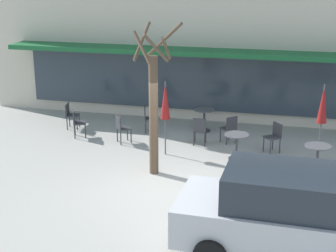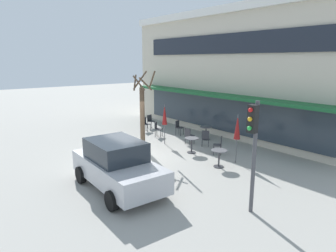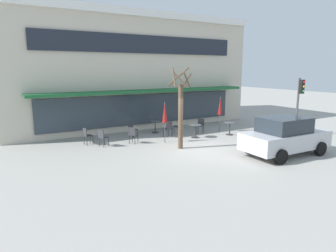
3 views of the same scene
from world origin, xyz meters
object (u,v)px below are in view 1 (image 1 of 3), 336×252
(street_tree, at_px, (154,106))
(cafe_table_by_tree, at_px, (204,116))
(cafe_chair_0, at_px, (71,114))
(cafe_chair_2, at_px, (274,135))
(cafe_table_streetside, at_px, (317,154))
(cafe_chair_6, at_px, (230,127))
(patio_umbrella_cream_folded, at_px, (165,101))
(cafe_chair_1, at_px, (148,117))
(cafe_chair_5, at_px, (122,127))
(cafe_chair_4, at_px, (200,129))
(parked_sedan, at_px, (286,214))
(patio_umbrella_green_folded, at_px, (323,105))
(cafe_table_near_wall, at_px, (236,142))
(cafe_chair_3, at_px, (77,121))

(street_tree, bearing_deg, cafe_table_by_tree, 80.21)
(cafe_chair_0, bearing_deg, cafe_table_by_tree, 10.04)
(cafe_chair_2, bearing_deg, cafe_table_by_tree, 147.81)
(cafe_table_by_tree, relative_size, cafe_chair_0, 0.85)
(cafe_table_streetside, bearing_deg, cafe_chair_6, 145.63)
(patio_umbrella_cream_folded, distance_m, cafe_chair_0, 4.24)
(cafe_chair_1, relative_size, cafe_chair_5, 1.00)
(cafe_table_streetside, distance_m, cafe_chair_6, 3.13)
(cafe_chair_5, bearing_deg, cafe_table_by_tree, 37.70)
(cafe_chair_4, bearing_deg, patio_umbrella_cream_folded, -129.10)
(patio_umbrella_cream_folded, bearing_deg, parked_sedan, -53.60)
(patio_umbrella_green_folded, height_order, cafe_chair_5, patio_umbrella_green_folded)
(cafe_chair_1, distance_m, cafe_chair_4, 2.09)
(cafe_chair_5, bearing_deg, cafe_table_near_wall, -8.89)
(cafe_chair_6, bearing_deg, cafe_chair_4, -155.91)
(cafe_table_streetside, relative_size, street_tree, 0.19)
(cafe_chair_4, relative_size, cafe_chair_6, 1.00)
(patio_umbrella_cream_folded, bearing_deg, cafe_chair_0, 156.12)
(cafe_table_by_tree, distance_m, street_tree, 4.18)
(cafe_chair_3, xyz_separation_m, parked_sedan, (6.72, -5.71, 0.35))
(parked_sedan, relative_size, street_tree, 1.06)
(patio_umbrella_cream_folded, relative_size, street_tree, 0.55)
(cafe_table_streetside, bearing_deg, cafe_chair_3, 170.67)
(cafe_table_near_wall, bearing_deg, cafe_chair_6, 105.46)
(cafe_table_streetside, bearing_deg, cafe_chair_4, 158.33)
(cafe_chair_0, bearing_deg, patio_umbrella_cream_folded, -23.88)
(patio_umbrella_cream_folded, distance_m, cafe_chair_3, 3.46)
(cafe_table_by_tree, xyz_separation_m, cafe_chair_5, (-2.31, -1.78, 0.01))
(cafe_chair_4, xyz_separation_m, street_tree, (-0.78, -2.47, 1.35))
(cafe_table_by_tree, distance_m, cafe_chair_0, 4.54)
(cafe_chair_2, height_order, cafe_chair_5, same)
(cafe_table_near_wall, distance_m, cafe_chair_5, 3.70)
(cafe_chair_3, bearing_deg, cafe_chair_0, 126.68)
(cafe_chair_3, bearing_deg, cafe_table_streetside, -9.33)
(cafe_chair_0, relative_size, cafe_chair_6, 1.00)
(cafe_chair_6, relative_size, street_tree, 0.22)
(cafe_chair_2, bearing_deg, parked_sedan, -85.44)
(patio_umbrella_green_folded, bearing_deg, cafe_chair_3, 178.47)
(street_tree, bearing_deg, cafe_chair_1, 108.55)
(cafe_chair_4, bearing_deg, cafe_table_near_wall, -36.85)
(cafe_table_near_wall, relative_size, cafe_chair_5, 0.85)
(patio_umbrella_cream_folded, height_order, cafe_chair_0, patio_umbrella_cream_folded)
(cafe_table_by_tree, distance_m, patio_umbrella_green_folded, 4.21)
(cafe_table_near_wall, distance_m, cafe_chair_2, 1.34)
(parked_sedan, xyz_separation_m, street_tree, (-3.51, 3.38, 1.00))
(cafe_table_by_tree, distance_m, parked_sedan, 7.82)
(cafe_chair_4, bearing_deg, street_tree, -107.45)
(cafe_chair_0, relative_size, parked_sedan, 0.21)
(patio_umbrella_cream_folded, distance_m, cafe_chair_2, 3.43)
(cafe_chair_2, xyz_separation_m, street_tree, (-3.04, -2.40, 1.35))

